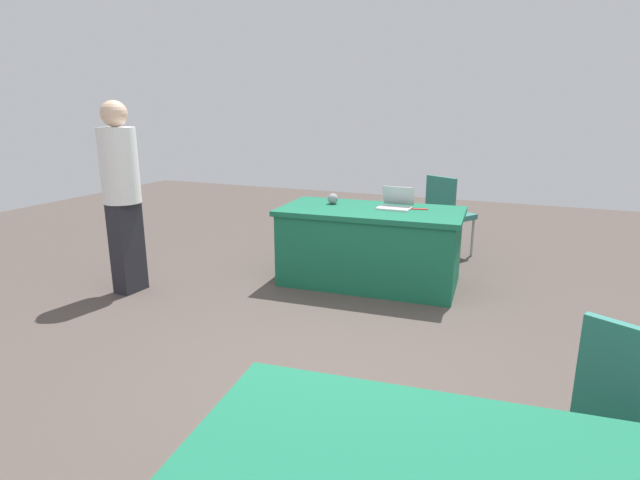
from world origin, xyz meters
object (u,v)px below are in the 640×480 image
(chair_near_front, at_px, (447,211))
(yarn_ball, at_px, (333,199))
(person_presenter, at_px, (121,188))
(laptop_silver, at_px, (395,204))
(table_foreground, at_px, (370,246))
(scissors_red, at_px, (419,209))

(chair_near_front, height_order, yarn_ball, chair_near_front)
(chair_near_front, bearing_deg, person_presenter, -106.21)
(person_presenter, relative_size, laptop_silver, 5.54)
(table_foreground, height_order, person_presenter, person_presenter)
(yarn_ball, bearing_deg, scissors_red, -176.85)
(laptop_silver, bearing_deg, scissors_red, -173.27)
(laptop_silver, bearing_deg, chair_near_front, -106.11)
(table_foreground, relative_size, yarn_ball, 16.88)
(person_presenter, distance_m, scissors_red, 2.82)
(chair_near_front, bearing_deg, table_foreground, -82.35)
(person_presenter, distance_m, laptop_silver, 2.60)
(chair_near_front, distance_m, laptop_silver, 1.20)
(table_foreground, relative_size, person_presenter, 1.02)
(laptop_silver, relative_size, scissors_red, 1.79)
(laptop_silver, distance_m, yarn_ball, 0.65)
(yarn_ball, bearing_deg, laptop_silver, -177.82)
(laptop_silver, bearing_deg, table_foreground, 30.97)
(table_foreground, distance_m, laptop_silver, 0.48)
(laptop_silver, bearing_deg, person_presenter, 29.59)
(table_foreground, xyz_separation_m, yarn_ball, (0.44, -0.10, 0.43))
(person_presenter, height_order, scissors_red, person_presenter)
(chair_near_front, xyz_separation_m, person_presenter, (2.62, 2.37, 0.45))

